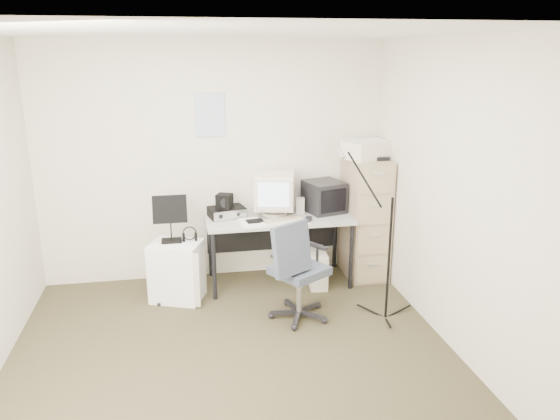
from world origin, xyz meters
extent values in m
cube|color=#312C15|center=(0.00, 0.00, -0.01)|extent=(3.60, 3.60, 0.01)
cube|color=white|center=(0.00, 0.00, 2.50)|extent=(3.60, 3.60, 0.01)
cube|color=beige|center=(0.00, 1.80, 1.25)|extent=(3.60, 0.02, 2.50)
cube|color=beige|center=(0.00, -1.80, 1.25)|extent=(3.60, 0.02, 2.50)
cube|color=beige|center=(1.80, 0.00, 1.25)|extent=(0.02, 3.60, 2.50)
cube|color=white|center=(-0.02, 1.79, 1.75)|extent=(0.30, 0.02, 0.44)
cube|color=gray|center=(1.58, 1.48, 0.65)|extent=(0.40, 0.60, 1.30)
cube|color=silver|center=(1.58, 1.48, 1.39)|extent=(0.57, 0.49, 0.18)
cube|color=#B2B2B2|center=(0.63, 1.45, 0.36)|extent=(1.50, 0.70, 0.73)
cube|color=silver|center=(0.60, 1.53, 0.95)|extent=(0.48, 0.49, 0.44)
cube|color=black|center=(1.14, 1.55, 0.89)|extent=(0.45, 0.46, 0.33)
cube|color=beige|center=(0.87, 1.53, 0.81)|extent=(0.10, 0.10, 0.17)
cube|color=silver|center=(0.62, 1.26, 0.74)|extent=(0.45, 0.28, 0.02)
cube|color=black|center=(0.90, 1.26, 0.75)|extent=(0.10, 0.12, 0.03)
cube|color=black|center=(0.10, 1.54, 0.78)|extent=(0.40, 0.32, 0.10)
cube|color=black|center=(0.08, 1.51, 0.91)|extent=(0.19, 0.19, 0.15)
cube|color=white|center=(0.32, 1.27, 0.74)|extent=(0.24, 0.30, 0.02)
cube|color=silver|center=(1.01, 1.31, 0.19)|extent=(0.22, 0.41, 0.37)
cube|color=#485060|center=(0.67, 0.62, 0.48)|extent=(0.77, 0.77, 0.97)
cube|color=white|center=(-0.43, 1.23, 0.29)|extent=(0.58, 0.52, 0.59)
cube|color=black|center=(-0.47, 1.28, 0.83)|extent=(0.35, 0.23, 0.48)
torus|color=black|center=(-0.29, 1.27, 0.64)|extent=(0.18, 0.18, 0.03)
cylinder|color=black|center=(1.46, 0.48, 0.75)|extent=(0.03, 0.03, 1.51)
camera|label=1|loc=(-0.35, -3.85, 2.39)|focal=35.00mm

